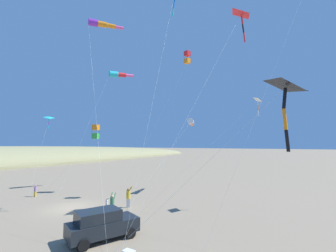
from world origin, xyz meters
The scene contains 15 objects.
ground_plane centered at (0.00, 0.00, 0.00)m, with size 600.00×600.00×0.00m, color gray.
parked_car centered at (8.01, -3.42, 0.95)m, with size 3.30×4.68×1.85m.
person_adult_flyer centered at (4.55, 2.91, 1.08)m, with size 0.71×0.68×1.98m.
person_child_green_jacket centered at (3.44, 1.26, 0.63)m, with size 0.38×0.31×1.16m.
person_child_grey_jacket centered at (4.96, 0.44, 1.00)m, with size 0.54×0.63×1.84m.
person_bystander_far centered at (-7.49, 0.61, 0.77)m, with size 0.46×0.37×1.41m.
kite_delta_rainbow_low_near centered at (-6.92, 1.52, 9.10)m, with size 1.03×2.81×9.39m.
kite_box_small_distant centered at (7.22, 10.14, 16.47)m, with size 5.82×6.32×17.25m.
kite_delta_green_low_center centered at (15.30, 9.16, 10.21)m, with size 9.04×8.25×10.56m.
kite_delta_purple_drifting centered at (14.17, 8.50, 18.96)m, with size 4.39×15.09×19.47m.
kite_delta_long_streamer_right centered at (18.54, -2.00, 8.68)m, with size 8.67×6.14×9.21m.
kite_windsock_long_streamer_left centered at (1.86, 1.47, 18.18)m, with size 9.25×8.38×18.51m.
kite_box_magenta_far_left centered at (-3.95, 6.05, 7.58)m, with size 5.70×3.83×8.49m.
kite_windsock_teal_far_right centered at (-4.39, 10.25, 16.31)m, with size 2.27×10.97×16.74m.
kite_windsock_yellow_midlevel centered at (6.39, 12.83, 8.77)m, with size 2.07×13.00×9.28m.
Camera 1 is at (19.32, -13.65, 5.98)m, focal length 24.12 mm.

